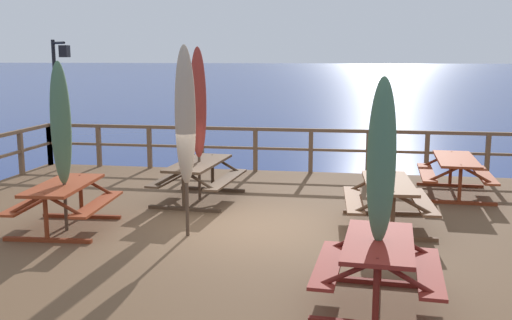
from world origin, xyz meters
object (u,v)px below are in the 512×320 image
at_px(picnic_table_mid_left, 199,172).
at_px(patio_umbrella_tall_mid_right, 185,116).
at_px(picnic_table_front_left, 64,196).
at_px(patio_umbrella_tall_back_right, 61,124).
at_px(picnic_table_mid_centre, 388,194).
at_px(picnic_table_mid_right, 378,259).
at_px(lamp_post_hooked, 59,85).
at_px(patio_umbrella_tall_front, 381,162).
at_px(picnic_table_back_left, 455,168).
at_px(patio_umbrella_tall_mid_left, 198,104).

distance_m(picnic_table_mid_left, patio_umbrella_tall_mid_right, 2.72).
xyz_separation_m(picnic_table_front_left, patio_umbrella_tall_back_right, (0.04, -0.05, 1.19)).
bearing_deg(patio_umbrella_tall_back_right, picnic_table_mid_centre, 11.86).
distance_m(picnic_table_mid_right, patio_umbrella_tall_mid_right, 3.86).
distance_m(picnic_table_front_left, lamp_post_hooked, 5.57).
height_order(patio_umbrella_tall_back_right, lamp_post_hooked, lamp_post_hooked).
height_order(picnic_table_mid_right, picnic_table_front_left, same).
distance_m(picnic_table_front_left, patio_umbrella_tall_back_right, 1.19).
xyz_separation_m(patio_umbrella_tall_front, patio_umbrella_tall_mid_right, (-2.86, 2.18, 0.25)).
xyz_separation_m(picnic_table_back_left, lamp_post_hooked, (-9.17, 1.14, 1.55)).
distance_m(picnic_table_front_left, patio_umbrella_tall_mid_left, 3.17).
xyz_separation_m(picnic_table_front_left, picnic_table_mid_centre, (5.22, 1.03, 0.00)).
bearing_deg(picnic_table_front_left, lamp_post_hooked, 117.43).
xyz_separation_m(picnic_table_mid_right, picnic_table_mid_centre, (0.28, 3.26, 0.01)).
bearing_deg(patio_umbrella_tall_mid_right, picnic_table_mid_centre, 18.50).
bearing_deg(patio_umbrella_tall_front, picnic_table_mid_left, 126.04).
distance_m(patio_umbrella_tall_mid_right, lamp_post_hooked, 6.58).
xyz_separation_m(picnic_table_mid_right, picnic_table_mid_left, (-3.29, 4.54, 0.01)).
bearing_deg(picnic_table_mid_left, lamp_post_hooked, 149.44).
relative_size(picnic_table_mid_right, picnic_table_front_left, 0.93).
distance_m(picnic_table_front_left, patio_umbrella_tall_front, 5.52).
xyz_separation_m(picnic_table_mid_left, patio_umbrella_tall_back_right, (-1.61, -2.37, 1.18)).
xyz_separation_m(picnic_table_mid_right, patio_umbrella_tall_mid_left, (-3.29, 4.57, 1.35)).
distance_m(patio_umbrella_tall_front, lamp_post_hooked, 10.16).
distance_m(picnic_table_front_left, patio_umbrella_tall_mid_right, 2.48).
relative_size(picnic_table_front_left, lamp_post_hooked, 0.57).
xyz_separation_m(picnic_table_mid_centre, patio_umbrella_tall_back_right, (-5.18, -1.09, 1.18)).
distance_m(picnic_table_mid_right, lamp_post_hooked, 10.29).
height_order(picnic_table_mid_right, lamp_post_hooked, lamp_post_hooked).
height_order(picnic_table_mid_centre, lamp_post_hooked, lamp_post_hooked).
relative_size(picnic_table_mid_right, lamp_post_hooked, 0.53).
bearing_deg(picnic_table_mid_left, picnic_table_mid_right, -54.05).
bearing_deg(patio_umbrella_tall_mid_right, picnic_table_front_left, 179.52).
relative_size(picnic_table_mid_right, patio_umbrella_tall_mid_right, 0.57).
height_order(picnic_table_back_left, patio_umbrella_tall_mid_right, patio_umbrella_tall_mid_right).
bearing_deg(picnic_table_mid_right, picnic_table_mid_centre, 85.15).
bearing_deg(picnic_table_mid_centre, patio_umbrella_tall_mid_left, 159.80).
relative_size(picnic_table_mid_left, patio_umbrella_tall_mid_left, 0.72).
bearing_deg(patio_umbrella_tall_mid_right, patio_umbrella_tall_front, -37.36).
bearing_deg(picnic_table_mid_left, patio_umbrella_tall_mid_left, 91.75).
height_order(picnic_table_mid_centre, patio_umbrella_tall_mid_right, patio_umbrella_tall_mid_right).
bearing_deg(picnic_table_mid_centre, lamp_post_hooked, 154.23).
bearing_deg(picnic_table_mid_left, patio_umbrella_tall_back_right, -124.22).
relative_size(picnic_table_mid_left, picnic_table_mid_centre, 1.10).
bearing_deg(picnic_table_mid_right, patio_umbrella_tall_mid_left, 125.75).
bearing_deg(picnic_table_mid_centre, patio_umbrella_tall_mid_right, -161.50).
distance_m(picnic_table_mid_right, picnic_table_mid_centre, 3.27).
bearing_deg(patio_umbrella_tall_front, picnic_table_front_left, 155.97).
xyz_separation_m(picnic_table_back_left, patio_umbrella_tall_mid_left, (-5.05, -1.26, 1.34)).
distance_m(picnic_table_mid_left, patio_umbrella_tall_back_right, 3.10).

